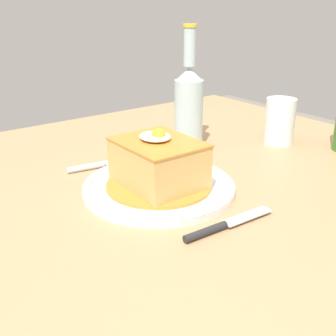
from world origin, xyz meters
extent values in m
cube|color=#A87F56|center=(0.00, 0.00, 0.72)|extent=(1.18, 1.05, 0.04)
cylinder|color=#A87F56|center=(-0.51, 0.44, 0.35)|extent=(0.07, 0.07, 0.70)
cylinder|color=white|center=(-0.06, -0.10, 0.75)|extent=(0.27, 0.27, 0.01)
torus|color=white|center=(-0.06, -0.10, 0.75)|extent=(0.27, 0.27, 0.01)
cylinder|color=orange|center=(-0.06, -0.10, 0.75)|extent=(0.19, 0.19, 0.01)
cube|color=tan|center=(-0.06, -0.10, 0.79)|extent=(0.14, 0.12, 0.07)
cube|color=orange|center=(-0.06, -0.10, 0.83)|extent=(0.15, 0.12, 0.00)
ellipsoid|color=white|center=(-0.07, -0.10, 0.84)|extent=(0.06, 0.05, 0.01)
sphere|color=yellow|center=(-0.06, -0.10, 0.84)|extent=(0.02, 0.02, 0.02)
cylinder|color=silver|center=(-0.23, -0.15, 0.75)|extent=(0.02, 0.08, 0.01)
cube|color=silver|center=(-0.22, -0.09, 0.75)|extent=(0.03, 0.05, 0.00)
cylinder|color=silver|center=(-0.21, -0.06, 0.75)|extent=(0.01, 0.03, 0.00)
cylinder|color=silver|center=(-0.22, -0.06, 0.75)|extent=(0.01, 0.03, 0.00)
cylinder|color=silver|center=(-0.22, -0.06, 0.75)|extent=(0.01, 0.03, 0.00)
cylinder|color=#262628|center=(0.10, -0.13, 0.75)|extent=(0.01, 0.08, 0.01)
cube|color=silver|center=(0.11, -0.05, 0.75)|extent=(0.02, 0.09, 0.00)
cylinder|color=#ADC6CC|center=(-0.22, 0.10, 0.82)|extent=(0.06, 0.06, 0.15)
cone|color=#ADC6CC|center=(-0.22, 0.10, 0.90)|extent=(0.06, 0.06, 0.03)
cylinder|color=#ADC6CC|center=(-0.22, 0.10, 0.96)|extent=(0.03, 0.03, 0.08)
cylinder|color=gold|center=(-0.22, 0.10, 1.00)|extent=(0.03, 0.03, 0.01)
cylinder|color=gold|center=(-0.11, 0.28, 0.77)|extent=(0.06, 0.06, 0.06)
cylinder|color=silver|center=(-0.11, 0.28, 0.79)|extent=(0.07, 0.07, 0.10)
camera|label=1|loc=(0.51, -0.51, 1.06)|focal=47.09mm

